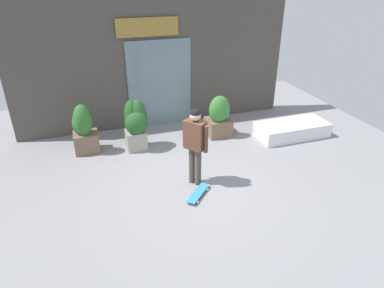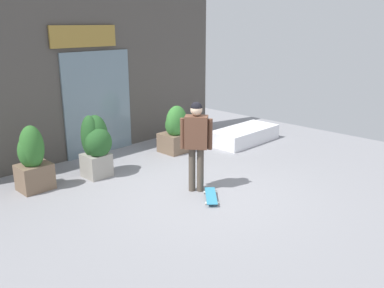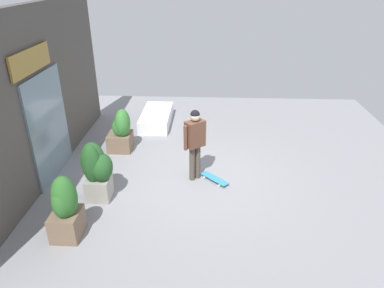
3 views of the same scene
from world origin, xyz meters
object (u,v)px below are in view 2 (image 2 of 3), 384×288
object	(u,v)px
planter_box_left	(95,143)
planter_box_right	(32,159)
skateboarder	(196,137)
planter_box_mid	(175,131)
skateboard	(211,196)

from	to	relation	value
planter_box_left	planter_box_right	bearing A→B (deg)	170.77
skateboarder	planter_box_right	xyz separation A→B (m)	(-2.15, 2.26, -0.44)
planter_box_mid	skateboarder	bearing A→B (deg)	-124.15
planter_box_left	skateboarder	bearing A→B (deg)	-66.69
skateboarder	planter_box_left	world-z (taller)	skateboarder
skateboard	planter_box_right	world-z (taller)	planter_box_right
skateboard	planter_box_left	world-z (taller)	planter_box_left
planter_box_left	skateboard	bearing A→B (deg)	-72.59
planter_box_left	planter_box_mid	xyz separation A→B (m)	(2.28, 0.00, -0.16)
planter_box_mid	skateboard	bearing A→B (deg)	-120.51
planter_box_left	planter_box_mid	size ratio (longest dim) A/B	1.10
skateboarder	planter_box_mid	distance (m)	2.54
planter_box_right	skateboard	bearing A→B (deg)	-52.94
skateboarder	skateboard	bearing A→B (deg)	40.60
planter_box_left	planter_box_mid	distance (m)	2.28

